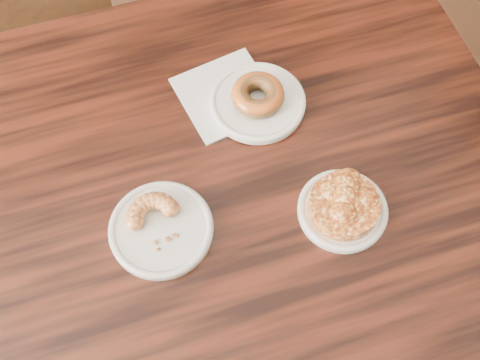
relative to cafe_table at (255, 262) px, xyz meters
name	(u,v)px	position (x,y,z in m)	size (l,w,h in m)	color
floor	(307,339)	(0.10, -0.14, -0.38)	(5.00, 5.00, 0.00)	black
cafe_table	(255,262)	(0.00, 0.00, 0.00)	(0.97, 0.97, 0.75)	black
napkin	(226,95)	(0.02, 0.20, 0.38)	(0.16, 0.16, 0.00)	silver
plate_donut	(258,102)	(0.06, 0.16, 0.39)	(0.18, 0.18, 0.01)	white
plate_cruller	(161,229)	(-0.18, -0.01, 0.38)	(0.17, 0.17, 0.01)	silver
plate_fritter	(342,211)	(0.11, -0.10, 0.38)	(0.15, 0.15, 0.01)	silver
glazed_donut	(258,95)	(0.06, 0.16, 0.41)	(0.10, 0.10, 0.03)	brown
apple_fritter	(345,204)	(0.11, -0.10, 0.41)	(0.16, 0.16, 0.04)	#4F1708
cruller_fragment	(160,224)	(-0.18, -0.01, 0.40)	(0.10, 0.10, 0.03)	#5E2E12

